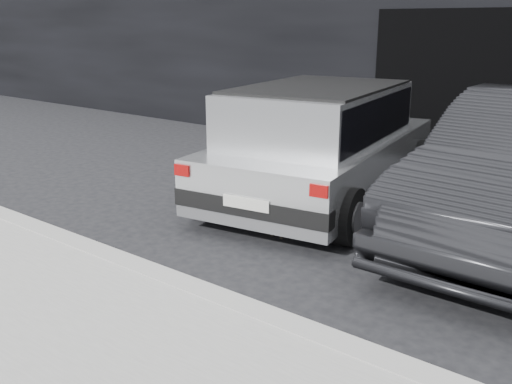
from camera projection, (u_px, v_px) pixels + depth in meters
The scene contains 7 objects.
ground at pixel (300, 212), 7.44m from camera, with size 80.00×80.00×0.00m, color black.
garage_opening at pixel (486, 89), 9.48m from camera, with size 4.00×0.10×2.60m, color black.
curb at pixel (228, 304), 4.87m from camera, with size 18.00×0.25×0.12m, color #9A9994.
sidewalk at pixel (115, 369), 3.97m from camera, with size 18.00×2.20×0.11m, color #9A9994.
silver_hatchback at pixel (321, 138), 7.73m from camera, with size 2.63×4.54×1.58m.
cat_siamese at pixel (282, 224), 6.60m from camera, with size 0.27×0.80×0.27m.
cat_white at pixel (260, 200), 7.28m from camera, with size 0.88×0.38×0.41m.
Camera 1 is at (3.90, -5.91, 2.38)m, focal length 40.00 mm.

